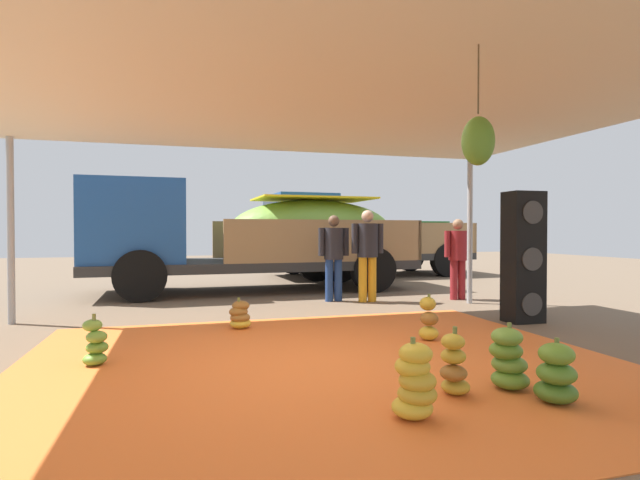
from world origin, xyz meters
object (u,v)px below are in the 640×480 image
object	(u,v)px
banana_bunch_1	(508,360)
banana_bunch_3	(454,367)
banana_bunch_6	(240,315)
worker_2	(334,251)
banana_bunch_8	(95,344)
cargo_truck_main	(250,234)
cargo_truck_far	(358,237)
worker_1	(368,248)
banana_bunch_5	(429,320)
banana_bunch_0	(415,383)
speaker_stack	(523,257)
banana_bunch_7	(556,375)
worker_0	(458,253)

from	to	relation	value
banana_bunch_1	banana_bunch_3	size ratio (longest dim) A/B	1.00
banana_bunch_6	worker_2	xyz separation A→B (m)	(2.05, 2.21, 0.78)
banana_bunch_1	banana_bunch_6	distance (m)	3.76
banana_bunch_6	banana_bunch_1	bearing A→B (deg)	-59.11
banana_bunch_8	cargo_truck_main	size ratio (longest dim) A/B	0.07
cargo_truck_far	worker_1	world-z (taller)	cargo_truck_far
banana_bunch_5	banana_bunch_6	xyz separation A→B (m)	(-2.17, 1.36, -0.07)
banana_bunch_5	banana_bunch_6	distance (m)	2.56
banana_bunch_8	cargo_truck_far	size ratio (longest dim) A/B	0.08
cargo_truck_main	worker_1	xyz separation A→B (m)	(1.94, -2.32, -0.26)
banana_bunch_0	speaker_stack	world-z (taller)	speaker_stack
banana_bunch_0	banana_bunch_7	size ratio (longest dim) A/B	1.14
banana_bunch_1	banana_bunch_8	xyz separation A→B (m)	(-3.54, 1.76, -0.03)
banana_bunch_8	worker_0	size ratio (longest dim) A/B	0.32
banana_bunch_3	worker_2	bearing A→B (deg)	83.05
banana_bunch_8	banana_bunch_5	bearing A→B (deg)	1.53
banana_bunch_3	banana_bunch_5	distance (m)	2.05
banana_bunch_3	banana_bunch_1	bearing A→B (deg)	3.75
cargo_truck_main	worker_0	distance (m)	4.55
cargo_truck_main	speaker_stack	bearing A→B (deg)	-55.28
banana_bunch_1	banana_bunch_3	xyz separation A→B (m)	(-0.55, -0.04, -0.01)
cargo_truck_main	worker_2	world-z (taller)	cargo_truck_main
banana_bunch_7	banana_bunch_0	bearing A→B (deg)	178.59
banana_bunch_3	worker_2	size ratio (longest dim) A/B	0.34
banana_bunch_0	banana_bunch_5	world-z (taller)	banana_bunch_0
banana_bunch_7	speaker_stack	size ratio (longest dim) A/B	0.26
banana_bunch_1	worker_2	bearing A→B (deg)	88.73
banana_bunch_0	speaker_stack	xyz separation A→B (m)	(3.27, 2.99, 0.71)
banana_bunch_8	cargo_truck_main	world-z (taller)	cargo_truck_main
banana_bunch_7	cargo_truck_main	distance (m)	8.11
banana_bunch_1	banana_bunch_6	bearing A→B (deg)	120.89
banana_bunch_0	banana_bunch_8	bearing A→B (deg)	138.94
worker_2	speaker_stack	size ratio (longest dim) A/B	0.85
banana_bunch_3	banana_bunch_6	xyz separation A→B (m)	(-1.38, 3.26, -0.06)
banana_bunch_7	worker_1	size ratio (longest dim) A/B	0.29
banana_bunch_6	cargo_truck_far	xyz separation A→B (m)	(4.36, 7.15, 0.98)
banana_bunch_6	banana_bunch_8	xyz separation A→B (m)	(-1.61, -1.46, 0.03)
cargo_truck_main	cargo_truck_far	xyz separation A→B (m)	(3.64, 2.86, -0.12)
worker_0	banana_bunch_8	bearing A→B (deg)	-152.07
banana_bunch_5	cargo_truck_far	distance (m)	8.83
banana_bunch_3	worker_0	size ratio (longest dim) A/B	0.36
banana_bunch_8	worker_0	bearing A→B (deg)	27.93
banana_bunch_8	banana_bunch_7	bearing A→B (deg)	-30.72
banana_bunch_6	speaker_stack	world-z (taller)	speaker_stack
banana_bunch_6	speaker_stack	bearing A→B (deg)	-8.62
banana_bunch_0	worker_2	world-z (taller)	worker_2
cargo_truck_far	worker_0	size ratio (longest dim) A/B	3.86
banana_bunch_3	banana_bunch_7	xyz separation A→B (m)	(0.67, -0.38, -0.02)
banana_bunch_7	worker_0	bearing A→B (deg)	65.75
banana_bunch_7	banana_bunch_8	bearing A→B (deg)	149.28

